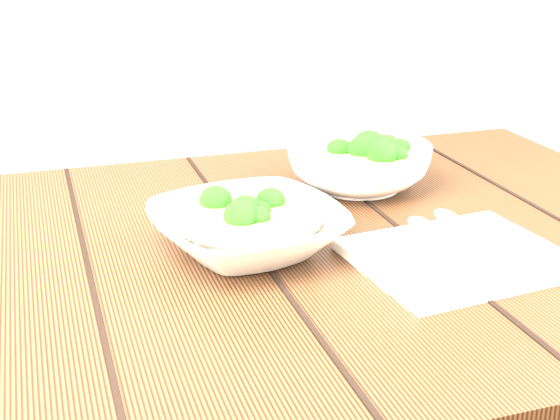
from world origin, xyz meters
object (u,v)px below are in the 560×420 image
object	(u,v)px
table	(269,329)
soup_bowl_front	(247,229)
napkin	(459,257)
soup_bowl_back	(359,164)
trivet	(289,201)

from	to	relation	value
table	soup_bowl_front	size ratio (longest dim) A/B	4.57
table	napkin	xyz separation A→B (m)	(0.20, -0.12, 0.13)
soup_bowl_front	napkin	bearing A→B (deg)	-25.10
soup_bowl_back	trivet	world-z (taller)	soup_bowl_back
table	napkin	bearing A→B (deg)	-30.90
soup_bowl_back	trivet	size ratio (longest dim) A/B	2.62
napkin	table	bearing A→B (deg)	143.39
soup_bowl_front	soup_bowl_back	bearing A→B (deg)	38.60
soup_bowl_back	napkin	xyz separation A→B (m)	(0.01, -0.29, -0.03)
soup_bowl_front	trivet	size ratio (longest dim) A/B	2.56
napkin	soup_bowl_front	bearing A→B (deg)	149.19
trivet	napkin	distance (m)	0.27
soup_bowl_back	trivet	distance (m)	0.14
table	trivet	distance (m)	0.18
soup_bowl_front	trivet	xyz separation A→B (m)	(0.09, 0.12, -0.02)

